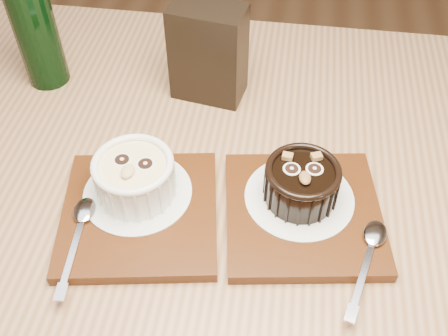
% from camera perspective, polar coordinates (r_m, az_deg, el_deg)
% --- Properties ---
extents(table, '(1.21, 0.81, 0.75)m').
position_cam_1_polar(table, '(0.72, -0.23, -7.78)').
color(table, brown).
rests_on(table, ground).
extents(tray_left, '(0.21, 0.21, 0.01)m').
position_cam_1_polar(tray_left, '(0.63, -9.14, -4.90)').
color(tray_left, '#4B230C').
rests_on(tray_left, table).
extents(doily_left, '(0.13, 0.13, 0.00)m').
position_cam_1_polar(doily_left, '(0.64, -9.37, -2.63)').
color(doily_left, white).
rests_on(doily_left, tray_left).
extents(ramekin_white, '(0.09, 0.09, 0.06)m').
position_cam_1_polar(ramekin_white, '(0.61, -9.71, -0.83)').
color(ramekin_white, white).
rests_on(ramekin_white, doily_left).
extents(spoon_left, '(0.04, 0.14, 0.01)m').
position_cam_1_polar(spoon_left, '(0.61, -15.69, -7.03)').
color(spoon_left, silver).
rests_on(spoon_left, tray_left).
extents(tray_right, '(0.21, 0.21, 0.01)m').
position_cam_1_polar(tray_right, '(0.63, 8.58, -4.88)').
color(tray_right, '#4B230C').
rests_on(tray_right, table).
extents(doily_right, '(0.13, 0.13, 0.00)m').
position_cam_1_polar(doily_right, '(0.63, 8.18, -3.16)').
color(doily_right, white).
rests_on(doily_right, tray_right).
extents(ramekin_dark, '(0.09, 0.09, 0.05)m').
position_cam_1_polar(ramekin_dark, '(0.61, 8.46, -1.49)').
color(ramekin_dark, black).
rests_on(ramekin_dark, doily_right).
extents(spoon_right, '(0.06, 0.14, 0.01)m').
position_cam_1_polar(spoon_right, '(0.59, 15.40, -9.40)').
color(spoon_right, silver).
rests_on(spoon_right, tray_right).
extents(condiment_stand, '(0.11, 0.07, 0.14)m').
position_cam_1_polar(condiment_stand, '(0.74, -1.70, 12.42)').
color(condiment_stand, black).
rests_on(condiment_stand, table).
extents(green_bottle, '(0.06, 0.06, 0.23)m').
position_cam_1_polar(green_bottle, '(0.81, -19.88, 14.11)').
color(green_bottle, black).
rests_on(green_bottle, table).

